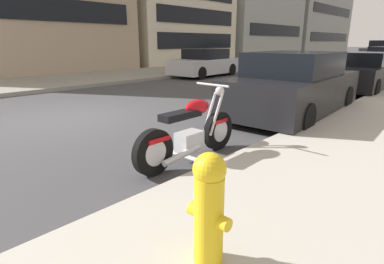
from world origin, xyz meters
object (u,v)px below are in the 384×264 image
object	(u,v)px
parked_motorcycle	(190,133)
car_opposite_curb	(205,63)
parked_car_far_down_curb	(359,73)
fire_hydrant	(209,206)
parked_car_behind_motorcycle	(295,86)

from	to	relation	value
parked_motorcycle	car_opposite_curb	size ratio (longest dim) A/B	0.50
parked_car_far_down_curb	fire_hydrant	world-z (taller)	parked_car_far_down_curb
parked_car_far_down_curb	parked_motorcycle	bearing A→B (deg)	179.94
parked_motorcycle	parked_car_far_down_curb	bearing A→B (deg)	0.90
parked_car_far_down_curb	fire_hydrant	distance (m)	11.20
car_opposite_curb	fire_hydrant	bearing A→B (deg)	37.50
parked_car_far_down_curb	car_opposite_curb	world-z (taller)	car_opposite_curb
parked_motorcycle	parked_car_behind_motorcycle	xyz separation A→B (m)	(3.94, 0.23, 0.29)
parked_motorcycle	parked_car_far_down_curb	xyz separation A→B (m)	(9.35, 0.27, 0.23)
parked_car_far_down_curb	car_opposite_curb	bearing A→B (deg)	88.29
car_opposite_curb	parked_motorcycle	bearing A→B (deg)	36.38
parked_motorcycle	fire_hydrant	size ratio (longest dim) A/B	2.37
parked_car_behind_motorcycle	car_opposite_curb	distance (m)	9.27
fire_hydrant	parked_motorcycle	bearing A→B (deg)	46.46
parked_car_behind_motorcycle	car_opposite_curb	xyz separation A→B (m)	(5.41, 7.53, -0.06)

